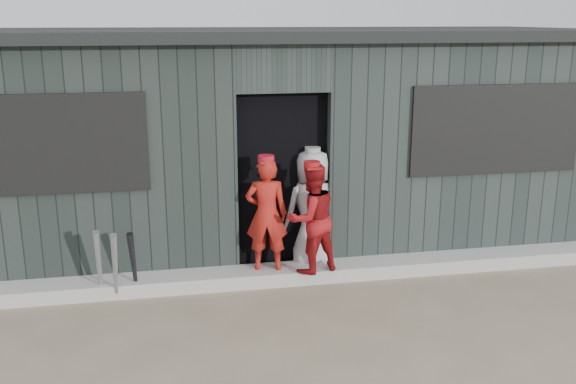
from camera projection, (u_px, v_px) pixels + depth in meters
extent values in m
plane|color=#756450|center=(329.00, 367.00, 5.23)|extent=(80.00, 80.00, 0.00)
cube|color=#A09F9B|center=(288.00, 274.00, 6.93)|extent=(8.00, 0.36, 0.15)
cone|color=gray|center=(115.00, 267.00, 6.28)|extent=(0.11, 0.32, 0.78)
cone|color=gray|center=(99.00, 265.00, 6.35)|extent=(0.09, 0.28, 0.78)
cone|color=black|center=(134.00, 264.00, 6.45)|extent=(0.10, 0.25, 0.72)
imported|color=#A81C14|center=(267.00, 214.00, 6.73)|extent=(0.49, 0.36, 1.21)
imported|color=maroon|center=(312.00, 218.00, 6.67)|extent=(0.68, 0.60, 1.17)
imported|color=#A6A6A6|center=(312.00, 211.00, 7.09)|extent=(0.77, 0.61, 1.38)
cube|color=black|center=(263.00, 143.00, 8.23)|extent=(7.60, 2.70, 2.20)
cube|color=#252C2A|center=(64.00, 171.00, 6.48)|extent=(3.50, 0.20, 2.50)
cube|color=#2B3432|center=(477.00, 154.00, 7.29)|extent=(3.50, 0.20, 2.50)
cube|color=#2B3431|center=(283.00, 68.00, 6.63)|extent=(1.00, 0.20, 0.50)
cube|color=#28302D|center=(540.00, 129.00, 8.92)|extent=(0.20, 3.00, 2.50)
cube|color=#252D2B|center=(249.00, 122.00, 9.54)|extent=(8.00, 0.20, 2.50)
cube|color=black|center=(262.00, 34.00, 7.87)|extent=(8.30, 3.30, 0.12)
cube|color=black|center=(44.00, 145.00, 6.26)|extent=(2.00, 0.04, 1.00)
cube|color=black|center=(497.00, 130.00, 7.13)|extent=(2.00, 0.04, 1.00)
cube|color=black|center=(263.00, 147.00, 7.21)|extent=(0.22, 0.22, 1.00)
cube|color=black|center=(290.00, 150.00, 7.29)|extent=(0.24, 0.22, 0.87)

